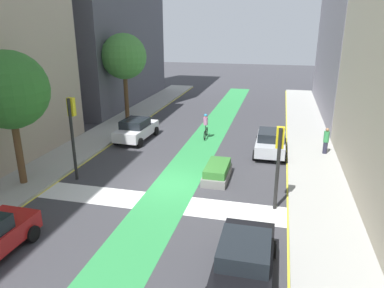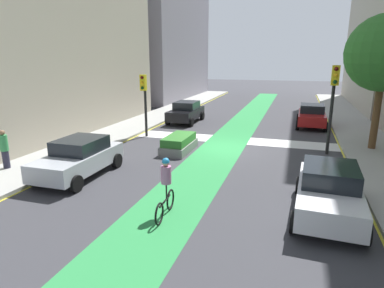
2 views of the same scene
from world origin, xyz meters
The scene contains 17 objects.
ground_plane centered at (0.00, 0.00, 0.00)m, with size 120.00×120.00×0.00m, color #38383D.
bike_lane_paint centered at (0.24, 0.00, 0.00)m, with size 2.40×60.00×0.01m, color #2D8C47.
crosswalk_band centered at (0.00, -2.00, 0.00)m, with size 12.00×1.80×0.01m, color silver.
sidewalk_left centered at (-7.50, 0.00, 0.07)m, with size 3.00×60.00×0.15m, color #9E9E99.
curb_stripe_left centered at (-6.00, 0.00, 0.01)m, with size 0.16×60.00×0.01m, color yellow.
sidewalk_right centered at (7.50, 0.00, 0.07)m, with size 3.00×60.00×0.15m, color #9E9E99.
curb_stripe_right centered at (6.00, 0.00, 0.01)m, with size 0.16×60.00×0.01m, color yellow.
traffic_signal_near_right centered at (5.37, -1.20, 2.70)m, with size 0.35×0.52×3.82m.
traffic_signal_near_left centered at (-5.17, -0.37, 3.11)m, with size 0.35×0.52×4.44m.
car_black_right_near centered at (4.50, -6.55, 0.80)m, with size 2.03×4.20×1.57m.
car_silver_right_far centered at (4.89, 6.14, 0.80)m, with size 2.04×4.21×1.57m.
car_white_left_far centered at (-4.63, 6.82, 0.80)m, with size 2.18×4.28×1.57m.
cyclist_in_lane centered at (0.15, 8.39, 0.97)m, with size 0.32×1.73×1.86m.
pedestrian_sidewalk_right_a centered at (8.29, 6.59, 1.00)m, with size 0.34×0.34×1.68m.
street_tree_near centered at (-7.46, -1.81, 4.98)m, with size 3.80×3.80×6.76m.
street_tree_far centered at (-7.57, 11.99, 5.40)m, with size 3.75×3.75×7.16m.
median_planter centered at (2.24, 1.35, 0.40)m, with size 1.27×2.71×0.85m.
Camera 1 is at (5.20, -16.58, 8.07)m, focal length 33.91 mm.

